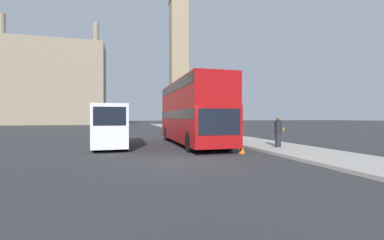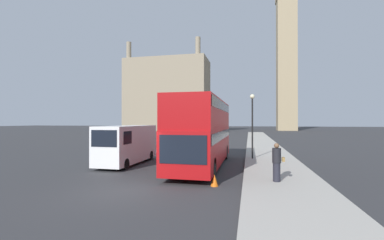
% 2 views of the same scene
% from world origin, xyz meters
% --- Properties ---
extents(ground_plane, '(300.00, 300.00, 0.00)m').
position_xyz_m(ground_plane, '(0.00, 0.00, 0.00)').
color(ground_plane, '#333335').
extents(sidewalk_strip, '(3.83, 120.00, 0.15)m').
position_xyz_m(sidewalk_strip, '(6.91, 0.00, 0.07)').
color(sidewalk_strip, '#ADA89E').
rests_on(sidewalk_strip, ground_plane).
extents(clock_tower, '(6.49, 6.66, 64.65)m').
position_xyz_m(clock_tower, '(17.29, 78.96, 33.15)').
color(clock_tower, tan).
rests_on(clock_tower, ground_plane).
extents(building_block_distant, '(25.05, 12.04, 26.95)m').
position_xyz_m(building_block_distant, '(-19.56, 66.05, 11.09)').
color(building_block_distant, gray).
rests_on(building_block_distant, ground_plane).
extents(red_double_decker_bus, '(2.61, 10.64, 4.37)m').
position_xyz_m(red_double_decker_bus, '(2.31, 6.44, 2.43)').
color(red_double_decker_bus, '#A80F11').
rests_on(red_double_decker_bus, ground_plane).
extents(white_van, '(2.00, 6.04, 2.69)m').
position_xyz_m(white_van, '(-3.07, 6.22, 1.44)').
color(white_van, white).
rests_on(white_van, ground_plane).
extents(pedestrian, '(0.56, 0.40, 1.81)m').
position_xyz_m(pedestrian, '(6.57, 2.45, 1.06)').
color(pedestrian, '#23232D').
rests_on(pedestrian, sidewalk_strip).
extents(street_lamp, '(0.36, 0.36, 4.94)m').
position_xyz_m(street_lamp, '(5.53, 9.98, 3.47)').
color(street_lamp, black).
rests_on(street_lamp, sidewalk_strip).
extents(traffic_cone, '(0.36, 0.36, 0.55)m').
position_xyz_m(traffic_cone, '(3.72, 1.52, 0.28)').
color(traffic_cone, orange).
rests_on(traffic_cone, ground_plane).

